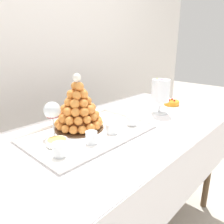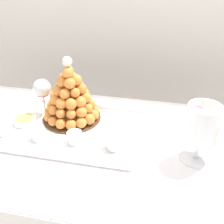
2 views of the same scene
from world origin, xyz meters
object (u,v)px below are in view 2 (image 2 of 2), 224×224
Objects in this scene: dessert_cup_mid_left at (38,134)px; macaron_goblet at (202,126)px; serving_tray at (66,128)px; croquembouche at (70,97)px; creme_brulee_ramekin at (25,120)px; wine_glass at (42,89)px; dessert_cup_centre at (75,138)px; dessert_cup_left at (3,128)px; dessert_cup_mid_right at (114,143)px.

macaron_goblet is at bearing 1.77° from dessert_cup_mid_left.
croquembouche is at bearing 89.44° from serving_tray.
creme_brulee_ramekin is (-0.19, 0.00, 0.02)m from serving_tray.
dessert_cup_centre is at bearing -42.04° from wine_glass.
serving_tray is 11.44× the size of dessert_cup_left.
serving_tray is 0.19m from creme_brulee_ramekin.
dessert_cup_centre is 0.34× the size of wine_glass.
dessert_cup_left and dessert_cup_mid_left have the same top height.
dessert_cup_centre is (0.32, 0.00, -0.00)m from dessert_cup_left.
dessert_cup_centre is at bearing -51.08° from serving_tray.
serving_tray is at bearing 53.21° from dessert_cup_mid_left.
wine_glass is at bearing 63.48° from creme_brulee_ramekin.
dessert_cup_mid_right is (0.31, 0.01, -0.00)m from dessert_cup_mid_left.
dessert_cup_mid_left is at bearing -178.26° from dessert_cup_mid_right.
croquembouche reaches higher than macaron_goblet.
dessert_cup_mid_left is (-0.08, -0.19, -0.09)m from croquembouche.
macaron_goblet is at bearing -15.30° from wine_glass.
dessert_cup_left is 0.94× the size of dessert_cup_mid_right.
dessert_cup_mid_left is 0.15m from dessert_cup_centre.
croquembouche is 5.21× the size of dessert_cup_mid_left.
croquembouche is 0.57m from macaron_goblet.
creme_brulee_ramekin is (0.05, 0.09, -0.01)m from dessert_cup_left.
croquembouche is (0.00, 0.08, 0.11)m from serving_tray.
dessert_cup_left is 0.23× the size of macaron_goblet.
creme_brulee_ramekin is at bearing 138.55° from dessert_cup_mid_left.
croquembouche is at bearing 22.91° from creme_brulee_ramekin.
dessert_cup_mid_right reaches higher than creme_brulee_ramekin.
dessert_cup_mid_left is at bearing -41.45° from creme_brulee_ramekin.
wine_glass is (-0.14, 0.10, 0.13)m from serving_tray.
macaron_goblet is at bearing 0.89° from dessert_cup_centre.
dessert_cup_left reaches higher than dessert_cup_mid_right.
dessert_cup_mid_left is 0.31m from dessert_cup_mid_right.
macaron_goblet is at bearing -17.06° from croquembouche.
dessert_cup_mid_right is (0.16, -0.00, 0.00)m from dessert_cup_centre.
dessert_cup_mid_right is at bearing -27.67° from wine_glass.
dessert_cup_centre is 0.48m from macaron_goblet.
croquembouche is at bearing 67.21° from dessert_cup_mid_left.
dessert_cup_mid_left is at bearing -175.50° from dessert_cup_centre.
wine_glass is at bearing 62.95° from dessert_cup_left.
dessert_cup_mid_left is at bearing -112.79° from croquembouche.
wine_glass reaches higher than serving_tray.
dessert_cup_mid_left is 0.93× the size of dessert_cup_centre.
wine_glass reaches higher than dessert_cup_mid_right.
macaron_goblet reaches higher than creme_brulee_ramekin.
dessert_cup_centre is at bearing -67.23° from croquembouche.
macaron_goblet is (0.62, 0.02, 0.11)m from dessert_cup_mid_left.
macaron_goblet is (0.31, 0.01, 0.12)m from dessert_cup_mid_right.
dessert_cup_centre is at bearing -18.84° from creme_brulee_ramekin.
wine_glass is at bearing 164.70° from macaron_goblet.
croquembouche is 1.64× the size of wine_glass.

